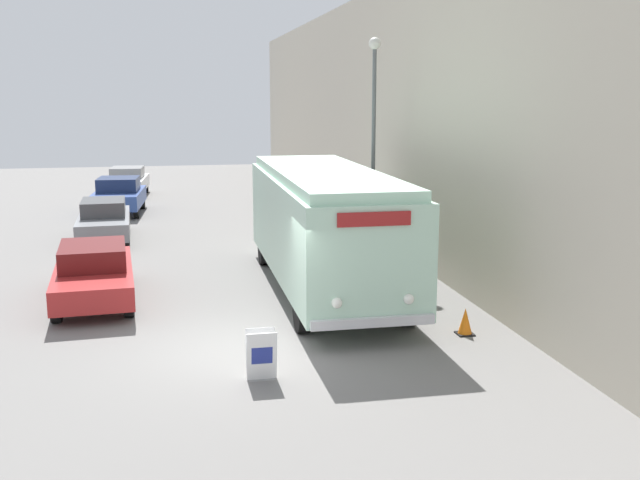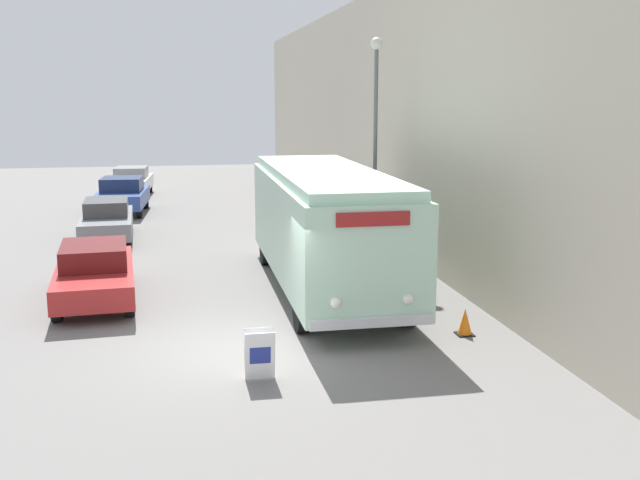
{
  "view_description": "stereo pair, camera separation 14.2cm",
  "coord_description": "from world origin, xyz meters",
  "px_view_note": "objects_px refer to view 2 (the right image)",
  "views": [
    {
      "loc": [
        -1.35,
        -14.37,
        5.08
      ],
      "look_at": [
        1.89,
        1.88,
        1.82
      ],
      "focal_mm": 42.0,
      "sensor_mm": 36.0,
      "label": 1
    },
    {
      "loc": [
        -1.21,
        -14.39,
        5.08
      ],
      "look_at": [
        1.89,
        1.88,
        1.82
      ],
      "focal_mm": 42.0,
      "sensor_mm": 36.0,
      "label": 2
    }
  ],
  "objects_px": {
    "streetlamp": "(376,119)",
    "parked_car_far": "(122,195)",
    "sign_board": "(260,356)",
    "parked_car_distant": "(131,181)",
    "parked_car_near": "(95,272)",
    "vintage_bus": "(326,223)",
    "parked_car_mid": "(107,220)",
    "traffic_cone": "(465,322)"
  },
  "relations": [
    {
      "from": "sign_board",
      "to": "parked_car_far",
      "type": "bearing_deg",
      "value": 100.48
    },
    {
      "from": "parked_car_far",
      "to": "traffic_cone",
      "type": "height_order",
      "value": "parked_car_far"
    },
    {
      "from": "parked_car_far",
      "to": "vintage_bus",
      "type": "bearing_deg",
      "value": -63.06
    },
    {
      "from": "vintage_bus",
      "to": "sign_board",
      "type": "distance_m",
      "value": 6.47
    },
    {
      "from": "parked_car_near",
      "to": "parked_car_far",
      "type": "bearing_deg",
      "value": 87.04
    },
    {
      "from": "parked_car_far",
      "to": "parked_car_mid",
      "type": "bearing_deg",
      "value": -87.44
    },
    {
      "from": "vintage_bus",
      "to": "parked_car_far",
      "type": "bearing_deg",
      "value": 113.2
    },
    {
      "from": "streetlamp",
      "to": "parked_car_distant",
      "type": "distance_m",
      "value": 18.67
    },
    {
      "from": "parked_car_near",
      "to": "parked_car_distant",
      "type": "relative_size",
      "value": 1.17
    },
    {
      "from": "vintage_bus",
      "to": "parked_car_mid",
      "type": "distance_m",
      "value": 10.3
    },
    {
      "from": "parked_car_mid",
      "to": "parked_car_far",
      "type": "distance_m",
      "value": 6.07
    },
    {
      "from": "parked_car_near",
      "to": "parked_car_distant",
      "type": "height_order",
      "value": "parked_car_distant"
    },
    {
      "from": "vintage_bus",
      "to": "parked_car_near",
      "type": "distance_m",
      "value": 5.92
    },
    {
      "from": "parked_car_far",
      "to": "sign_board",
      "type": "bearing_deg",
      "value": -75.78
    },
    {
      "from": "sign_board",
      "to": "parked_car_far",
      "type": "distance_m",
      "value": 20.42
    },
    {
      "from": "vintage_bus",
      "to": "sign_board",
      "type": "xyz_separation_m",
      "value": [
        -2.37,
        -5.87,
        -1.34
      ]
    },
    {
      "from": "parked_car_distant",
      "to": "sign_board",
      "type": "bearing_deg",
      "value": -77.94
    },
    {
      "from": "streetlamp",
      "to": "parked_car_far",
      "type": "height_order",
      "value": "streetlamp"
    },
    {
      "from": "streetlamp",
      "to": "sign_board",
      "type": "bearing_deg",
      "value": -116.31
    },
    {
      "from": "parked_car_distant",
      "to": "traffic_cone",
      "type": "xyz_separation_m",
      "value": [
        8.22,
        -23.92,
        -0.47
      ]
    },
    {
      "from": "parked_car_distant",
      "to": "streetlamp",
      "type": "bearing_deg",
      "value": -59.44
    },
    {
      "from": "parked_car_mid",
      "to": "streetlamp",
      "type": "bearing_deg",
      "value": -32.21
    },
    {
      "from": "vintage_bus",
      "to": "parked_car_distant",
      "type": "xyz_separation_m",
      "value": [
        -6.01,
        19.75,
        -1.03
      ]
    },
    {
      "from": "streetlamp",
      "to": "parked_car_near",
      "type": "height_order",
      "value": "streetlamp"
    },
    {
      "from": "streetlamp",
      "to": "parked_car_mid",
      "type": "xyz_separation_m",
      "value": [
        -8.4,
        4.78,
        -3.59
      ]
    },
    {
      "from": "sign_board",
      "to": "parked_car_distant",
      "type": "distance_m",
      "value": 25.88
    },
    {
      "from": "sign_board",
      "to": "streetlamp",
      "type": "bearing_deg",
      "value": 63.69
    },
    {
      "from": "parked_car_mid",
      "to": "traffic_cone",
      "type": "relative_size",
      "value": 7.83
    },
    {
      "from": "vintage_bus",
      "to": "streetlamp",
      "type": "xyz_separation_m",
      "value": [
        2.19,
        3.36,
        2.53
      ]
    },
    {
      "from": "sign_board",
      "to": "streetlamp",
      "type": "height_order",
      "value": "streetlamp"
    },
    {
      "from": "sign_board",
      "to": "parked_car_near",
      "type": "bearing_deg",
      "value": 119.64
    },
    {
      "from": "sign_board",
      "to": "parked_car_distant",
      "type": "relative_size",
      "value": 0.22
    },
    {
      "from": "streetlamp",
      "to": "parked_car_near",
      "type": "bearing_deg",
      "value": -158.42
    },
    {
      "from": "parked_car_mid",
      "to": "sign_board",
      "type": "bearing_deg",
      "value": -77.25
    },
    {
      "from": "parked_car_distant",
      "to": "traffic_cone",
      "type": "relative_size",
      "value": 7.12
    },
    {
      "from": "parked_car_distant",
      "to": "parked_car_mid",
      "type": "bearing_deg",
      "value": -87.02
    },
    {
      "from": "traffic_cone",
      "to": "streetlamp",
      "type": "bearing_deg",
      "value": 90.13
    },
    {
      "from": "parked_car_near",
      "to": "parked_car_far",
      "type": "height_order",
      "value": "parked_car_far"
    },
    {
      "from": "streetlamp",
      "to": "traffic_cone",
      "type": "height_order",
      "value": "streetlamp"
    },
    {
      "from": "streetlamp",
      "to": "traffic_cone",
      "type": "relative_size",
      "value": 11.51
    },
    {
      "from": "parked_car_mid",
      "to": "parked_car_distant",
      "type": "xyz_separation_m",
      "value": [
        0.2,
        11.61,
        0.03
      ]
    },
    {
      "from": "vintage_bus",
      "to": "parked_car_mid",
      "type": "relative_size",
      "value": 2.11
    }
  ]
}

